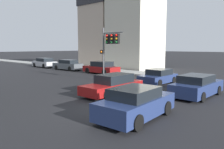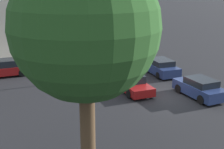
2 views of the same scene
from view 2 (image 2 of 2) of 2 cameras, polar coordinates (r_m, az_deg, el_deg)
ground_plane at (r=23.63m, az=10.57°, el=-4.07°), size 300.00×300.00×0.00m
street_tree at (r=10.91m, az=-4.92°, el=8.34°), size 5.28×5.28×9.32m
traffic_signal at (r=26.04m, az=-7.78°, el=6.21°), size 0.59×2.44×5.02m
crossing_car_0 at (r=29.73m, az=-1.15°, el=1.74°), size 3.94×2.03×1.30m
crossing_car_1 at (r=23.95m, az=15.71°, el=-2.37°), size 4.29×2.10×1.44m
crossing_car_2 at (r=24.43m, az=3.46°, el=-1.48°), size 4.75×1.88×1.38m
crossing_car_3 at (r=29.22m, az=8.80°, el=1.41°), size 4.60×2.12×1.43m
parked_car_0 at (r=29.90m, az=-18.94°, el=1.10°), size 1.99×4.67×1.50m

